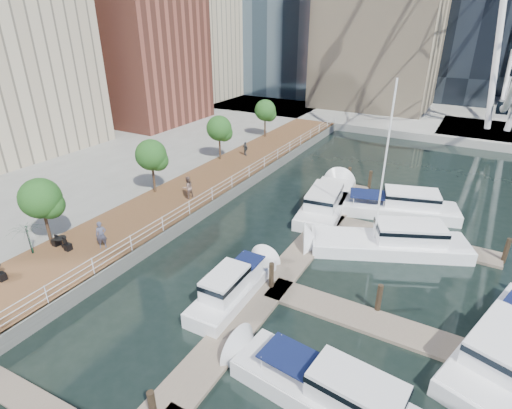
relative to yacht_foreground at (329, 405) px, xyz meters
name	(u,v)px	position (x,y,z in m)	size (l,w,h in m)	color
ground	(136,361)	(-8.72, -2.24, 0.00)	(520.00, 520.00, 0.00)	black
boardwalk	(185,198)	(-17.72, 12.76, 0.50)	(6.00, 60.00, 1.00)	brown
seawall	(214,206)	(-14.72, 12.76, 0.50)	(0.25, 60.00, 1.00)	#595954
land_inland	(1,151)	(-44.72, 12.76, 0.50)	(48.00, 90.00, 1.00)	gray
land_far	(435,80)	(-8.72, 99.76, 0.50)	(200.00, 114.00, 1.00)	gray
pier	(496,134)	(5.28, 49.76, 0.50)	(14.00, 12.00, 1.00)	gray
railing	(212,194)	(-14.82, 12.76, 1.52)	(0.10, 60.00, 1.05)	white
floating_docks	(364,290)	(-0.75, 7.74, 0.49)	(16.00, 34.00, 2.60)	#6D6051
midrise_condos	(80,28)	(-42.29, 24.58, 13.42)	(19.00, 67.00, 28.00)	#BCAD8E
street_trees	(151,155)	(-20.12, 11.76, 4.29)	(2.60, 42.60, 4.60)	#3F2B1C
yacht_foreground	(329,405)	(0.00, 0.00, 0.00)	(2.53, 9.43, 2.15)	silver
pedestrian_near	(101,235)	(-16.74, 3.13, 1.92)	(0.67, 0.44, 1.84)	#45475C
pedestrian_mid	(188,187)	(-16.78, 12.11, 1.95)	(0.92, 0.72, 1.90)	#7F6258
pedestrian_far	(245,149)	(-18.42, 24.13, 1.75)	(0.88, 0.36, 1.49)	#31363D
moored_yachts	(376,260)	(-1.07, 12.01, 0.00)	(18.37, 36.12, 11.50)	white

